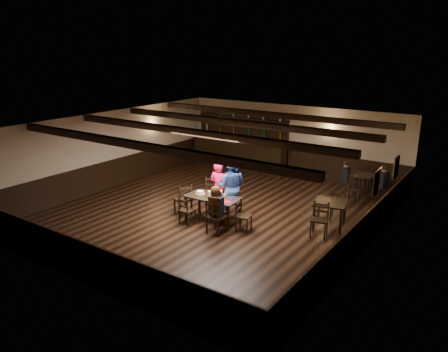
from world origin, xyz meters
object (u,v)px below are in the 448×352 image
Objects in this scene: dining_table at (213,199)px; man_blue at (231,187)px; bar_counter at (240,150)px; cake at (200,192)px; chair_near_right at (214,215)px; woman_pink at (219,188)px; chair_near_left at (185,209)px.

dining_table is 0.86× the size of man_blue.
bar_counter is at bearing -82.19° from man_blue.
man_blue reaches higher than cake.
dining_table is 0.47m from cake.
woman_pink reaches higher than chair_near_right.
woman_pink is (-0.74, 1.25, 0.26)m from chair_near_right.
cake is at bearing 145.13° from chair_near_right.
man_blue is (-0.37, 1.34, 0.36)m from chair_near_right.
bar_counter is (-2.36, 4.83, -0.09)m from woman_pink.
man_blue reaches higher than dining_table.
woman_pink is at bearing -8.54° from man_blue.
woman_pink is at bearing 120.74° from chair_near_right.
man_blue is 7.03× the size of cake.
dining_table is at bearing -64.63° from bar_counter.
woman_pink reaches higher than chair_near_left.
bar_counter reaches higher than man_blue.
bar_counter reaches higher than cake.
chair_near_right is at bearing -34.87° from cake.
chair_near_right is 0.58× the size of woman_pink.
bar_counter is (-2.73, 4.73, -0.19)m from man_blue.
chair_near_left is 1.07m from chair_near_right.
cake reaches higher than chair_near_left.
bar_counter reaches higher than dining_table.
dining_table is 0.36× the size of bar_counter.
woman_pink is 0.61m from cake.
woman_pink is at bearing 108.99° from dining_table.
cake is at bearing 179.39° from dining_table.
chair_near_left is at bearing -71.16° from bar_counter.
chair_near_right is at bearing -51.47° from dining_table.
dining_table is at bearing 50.16° from chair_near_left.
man_blue is at bearing 61.27° from chair_near_left.
man_blue is at bearing -168.30° from woman_pink.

